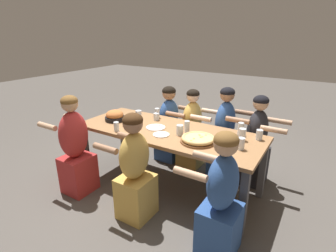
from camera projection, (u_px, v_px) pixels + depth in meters
ground_plane at (168, 185)px, 3.30m from camera, size 18.00×18.00×0.00m
dining_table at (168, 136)px, 3.07m from camera, size 2.18×0.86×0.74m
pizza_board_main at (198, 139)px, 2.71m from camera, size 0.37×0.37×0.06m
skillet_bowl at (115, 116)px, 3.34m from camera, size 0.37×0.25×0.14m
empty_plate_a at (156, 127)px, 3.11m from camera, size 0.23×0.23×0.02m
empty_plate_b at (161, 135)px, 2.89m from camera, size 0.18×0.18×0.02m
cocktail_glass_blue at (156, 117)px, 3.37m from camera, size 0.07×0.07×0.12m
drinking_glass_a at (242, 135)px, 2.74m from camera, size 0.07×0.07×0.13m
drinking_glass_b at (157, 113)px, 3.45m from camera, size 0.06×0.06×0.13m
drinking_glass_c at (187, 127)px, 2.97m from camera, size 0.06×0.06×0.13m
drinking_glass_d at (259, 135)px, 2.76m from camera, size 0.07×0.07×0.11m
drinking_glass_e at (137, 124)px, 3.08m from camera, size 0.07×0.07×0.13m
drinking_glass_f at (116, 127)px, 3.00m from camera, size 0.06×0.06×0.11m
drinking_glass_g at (241, 144)px, 2.54m from camera, size 0.07×0.07×0.12m
drinking_glass_h at (180, 131)px, 2.88m from camera, size 0.08×0.08×0.12m
drinking_glass_i at (139, 115)px, 3.40m from camera, size 0.08×0.08×0.12m
drinking_glass_j at (241, 130)px, 2.87m from camera, size 0.06×0.06×0.15m
diner_far_center at (192, 132)px, 3.65m from camera, size 0.51×0.40×1.11m
diner_near_center at (135, 172)px, 2.60m from camera, size 0.51×0.40×1.12m
diner_near_right at (221, 201)px, 2.15m from camera, size 0.51×0.40×1.13m
diner_near_left at (75, 150)px, 3.02m from camera, size 0.51×0.40×1.18m
diner_far_midright at (224, 136)px, 3.40m from camera, size 0.51×0.40×1.18m
diner_far_right at (256, 145)px, 3.21m from camera, size 0.51×0.40×1.13m
diner_far_midleft at (169, 127)px, 3.83m from camera, size 0.51×0.40×1.10m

